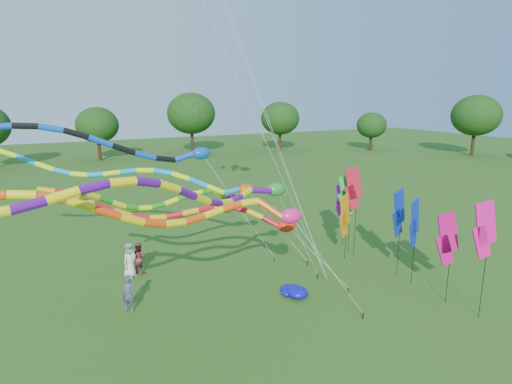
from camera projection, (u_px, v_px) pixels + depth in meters
name	position (u px, v px, depth m)	size (l,w,h in m)	color
ground	(334.00, 337.00, 16.61)	(160.00, 160.00, 0.00)	#275115
tree_ring	(366.00, 181.00, 19.71)	(119.22, 117.88, 9.52)	#382314
tube_kite_red	(202.00, 214.00, 18.83)	(12.48, 4.38, 6.07)	black
tube_kite_orange	(193.00, 212.00, 13.88)	(13.48, 1.09, 7.30)	black
tube_kite_purple	(208.00, 193.00, 14.72)	(13.28, 5.87, 7.61)	black
tube_kite_blue	(86.00, 143.00, 19.10)	(17.42, 2.10, 8.93)	black
tube_kite_cyan	(155.00, 178.00, 21.53)	(14.21, 5.76, 7.19)	black
tube_kite_green	(181.00, 198.00, 20.80)	(11.23, 4.93, 6.17)	black
banner_pole_blue_a	(414.00, 223.00, 20.44)	(1.09, 0.55, 4.46)	black
banner_pole_green	(347.00, 196.00, 24.95)	(1.13, 0.41, 4.71)	black
banner_pole_orange	(345.00, 216.00, 23.83)	(1.09, 0.55, 3.86)	black
banner_pole_red	(353.00, 189.00, 24.19)	(1.14, 0.38, 5.29)	black
banner_pole_magenta_a	(484.00, 230.00, 17.23)	(1.14, 0.39, 5.15)	black
banner_pole_magenta_b	(447.00, 239.00, 18.75)	(1.13, 0.41, 4.28)	black
banner_pole_violet	(342.00, 202.00, 26.21)	(1.16, 0.19, 4.02)	black
banner_pole_blue_b	(399.00, 213.00, 21.37)	(1.14, 0.41, 4.70)	black
blue_nylon_heap	(296.00, 292.00, 19.93)	(1.37, 1.66, 0.50)	#0D0DA9
person_a	(130.00, 260.00, 21.94)	(0.88, 0.57, 1.79)	silver
person_b	(129.00, 294.00, 18.43)	(0.60, 0.40, 1.66)	#404259
person_c	(139.00, 258.00, 22.48)	(0.81, 0.63, 1.66)	#953644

